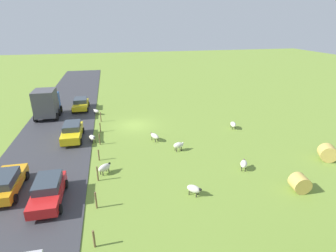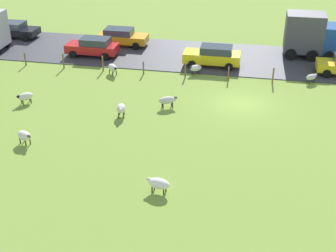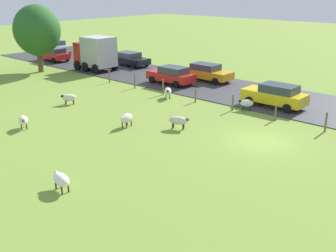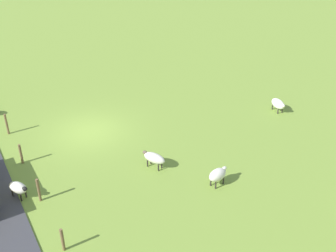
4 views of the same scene
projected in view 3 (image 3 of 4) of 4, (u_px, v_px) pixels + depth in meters
name	position (u px, v px, depth m)	size (l,w,h in m)	color
ground_plane	(261.00, 141.00, 23.13)	(160.00, 160.00, 0.00)	olive
road_strip	(322.00, 108.00, 29.32)	(8.00, 80.00, 0.06)	#38383D
sheep_0	(246.00, 103.00, 28.72)	(0.91, 1.08, 0.78)	silver
sheep_1	(69.00, 98.00, 30.16)	(1.11, 1.09, 0.77)	silver
sheep_2	(61.00, 180.00, 17.40)	(0.72, 1.25, 0.78)	white
sheep_3	(179.00, 121.00, 24.91)	(0.97, 1.31, 0.80)	beige
sheep_4	(168.00, 91.00, 31.84)	(1.22, 1.17, 0.82)	silver
sheep_5	(23.00, 120.00, 25.00)	(0.94, 1.13, 0.81)	silver
sheep_6	(126.00, 118.00, 25.29)	(1.13, 0.75, 0.85)	silver
tree_1	(37.00, 30.00, 40.47)	(4.64, 4.64, 6.71)	brown
fence_post_0	(326.00, 122.00, 24.42)	(0.12, 0.12, 1.24)	brown
fence_post_1	(275.00, 112.00, 26.54)	(0.12, 0.12, 1.08)	brown
fence_post_2	(233.00, 103.00, 28.62)	(0.12, 0.12, 1.16)	brown
fence_post_3	(195.00, 95.00, 30.72)	(0.12, 0.12, 1.04)	brown
fence_post_4	(163.00, 87.00, 32.78)	(0.12, 0.12, 1.26)	brown
fence_post_5	(135.00, 81.00, 34.87)	(0.12, 0.12, 1.26)	brown
fence_post_6	(109.00, 77.00, 36.98)	(0.12, 0.12, 1.11)	brown
truck_1	(96.00, 53.00, 41.74)	(2.78, 4.17, 3.46)	#B21919
car_0	(208.00, 72.00, 37.35)	(2.10, 4.53, 1.55)	orange
car_2	(275.00, 95.00, 29.31)	(2.06, 4.59, 1.66)	yellow
car_3	(57.00, 47.00, 52.51)	(1.92, 4.24, 1.65)	#B7B7BC
car_4	(130.00, 59.00, 44.36)	(2.19, 4.33, 1.48)	black
car_5	(172.00, 75.00, 36.14)	(2.05, 4.42, 1.58)	red
car_6	(54.00, 54.00, 47.33)	(2.05, 4.18, 1.52)	red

